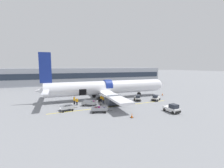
{
  "coord_description": "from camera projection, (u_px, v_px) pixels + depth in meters",
  "views": [
    {
      "loc": [
        -11.35,
        -34.22,
        8.43
      ],
      "look_at": [
        1.14,
        -0.78,
        4.18
      ],
      "focal_mm": 24.0,
      "sensor_mm": 36.0,
      "label": 1
    }
  ],
  "objects": [
    {
      "name": "safety_cone_nose",
      "position": [
        162.0,
        94.0,
        43.57
      ],
      "size": [
        0.51,
        0.51,
        0.65
      ],
      "color": "black",
      "rests_on": "ground_plane"
    },
    {
      "name": "baggage_tug_lead",
      "position": [
        172.0,
        109.0,
        27.46
      ],
      "size": [
        2.09,
        3.17,
        1.59
      ],
      "color": "white",
      "rests_on": "ground_plane"
    },
    {
      "name": "ground_plane",
      "position": [
        107.0,
        101.0,
        36.77
      ],
      "size": [
        500.0,
        500.0,
        0.0
      ],
      "primitive_type": "plane",
      "color": "gray"
    },
    {
      "name": "baggage_tug_rear",
      "position": [
        137.0,
        98.0,
        36.78
      ],
      "size": [
        2.45,
        3.2,
        1.49
      ],
      "color": "silver",
      "rests_on": "ground_plane"
    },
    {
      "name": "terminal_strip",
      "position": [
        81.0,
        76.0,
        72.67
      ],
      "size": [
        82.53,
        10.09,
        7.55
      ],
      "color": "#9EA3AD",
      "rests_on": "ground_plane"
    },
    {
      "name": "ground_crew_supervisor",
      "position": [
        77.0,
        101.0,
        32.42
      ],
      "size": [
        0.56,
        0.38,
        1.61
      ],
      "color": "black",
      "rests_on": "ground_plane"
    },
    {
      "name": "baggage_tug_mid",
      "position": [
        156.0,
        98.0,
        36.82
      ],
      "size": [
        2.89,
        2.6,
        1.49
      ],
      "color": "silver",
      "rests_on": "ground_plane"
    },
    {
      "name": "baggage_cart_queued",
      "position": [
        67.0,
        108.0,
        28.63
      ],
      "size": [
        3.49,
        2.51,
        1.01
      ],
      "color": "#B7BABF",
      "rests_on": "ground_plane"
    },
    {
      "name": "airplane",
      "position": [
        106.0,
        88.0,
        38.8
      ],
      "size": [
        34.08,
        28.56,
        11.51
      ],
      "color": "silver",
      "rests_on": "ground_plane"
    },
    {
      "name": "apron_marking_line",
      "position": [
        115.0,
        106.0,
        31.65
      ],
      "size": [
        26.7,
        1.58,
        0.01
      ],
      "color": "yellow",
      "rests_on": "ground_plane"
    },
    {
      "name": "baggage_cart_loading",
      "position": [
        91.0,
        103.0,
        32.23
      ],
      "size": [
        4.12,
        3.01,
        1.09
      ],
      "color": "#999BA0",
      "rests_on": "ground_plane"
    },
    {
      "name": "baggage_cart_empty",
      "position": [
        100.0,
        109.0,
        27.61
      ],
      "size": [
        3.97,
        2.57,
        1.02
      ],
      "color": "#999BA0",
      "rests_on": "ground_plane"
    },
    {
      "name": "safety_cone_engine_left",
      "position": [
        132.0,
        116.0,
        24.6
      ],
      "size": [
        0.51,
        0.51,
        0.76
      ],
      "color": "black",
      "rests_on": "ground_plane"
    },
    {
      "name": "suitcase_on_tarmac_upright",
      "position": [
        101.0,
        106.0,
        30.85
      ],
      "size": [
        0.4,
        0.29,
        0.74
      ],
      "color": "#2D2D33",
      "rests_on": "ground_plane"
    },
    {
      "name": "ground_crew_loader_a",
      "position": [
        103.0,
        100.0,
        34.07
      ],
      "size": [
        0.53,
        0.53,
        1.67
      ],
      "color": "#1E2338",
      "rests_on": "ground_plane"
    },
    {
      "name": "ground_crew_loader_b",
      "position": [
        74.0,
        100.0,
        33.17
      ],
      "size": [
        0.43,
        0.62,
        1.79
      ],
      "color": "black",
      "rests_on": "ground_plane"
    },
    {
      "name": "ground_crew_driver",
      "position": [
        101.0,
        98.0,
        35.56
      ],
      "size": [
        0.54,
        0.49,
        1.59
      ],
      "color": "#2D2D33",
      "rests_on": "ground_plane"
    }
  ]
}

